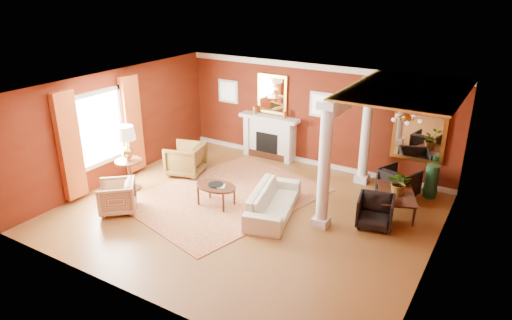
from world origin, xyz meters
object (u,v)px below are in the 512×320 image
Objects in this scene: armchair_stripe at (117,195)px; coffee_table at (216,187)px; side_table at (127,146)px; dining_table at (397,197)px; armchair_leopard at (186,158)px; sofa at (273,197)px.

coffee_table is (1.77, 1.42, 0.07)m from armchair_stripe.
side_table is (-0.65, 1.05, 0.74)m from armchair_stripe.
armchair_leopard is at bearing 76.54° from dining_table.
sofa is at bearing 10.32° from side_table.
coffee_table is at bearing 86.92° from armchair_stripe.
dining_table is (6.17, 2.24, -0.76)m from side_table.
sofa is 1.56× the size of dining_table.
side_table is at bearing 88.60° from dining_table.
side_table is (-0.62, -1.47, 0.68)m from armchair_leopard.
armchair_stripe is at bearing -14.12° from armchair_leopard.
sofa is 2.10× the size of coffee_table.
sofa reaches higher than coffee_table.
armchair_stripe is 0.59× the size of dining_table.
armchair_stripe is at bearing 104.44° from sofa.
coffee_table is at bearing 43.78° from armchair_leopard.
dining_table is at bearing 83.00° from armchair_leopard.
armchair_stripe is at bearing 99.44° from dining_table.
armchair_stripe is 0.49× the size of side_table.
sofa is at bearing 61.28° from armchair_leopard.
armchair_stripe reaches higher than dining_table.
armchair_leopard is at bearing 67.26° from side_table.
sofa is 1.29× the size of side_table.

